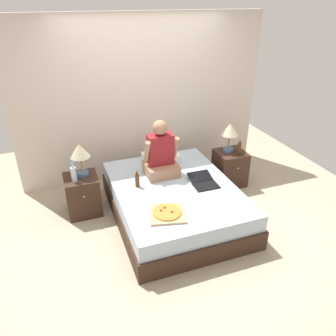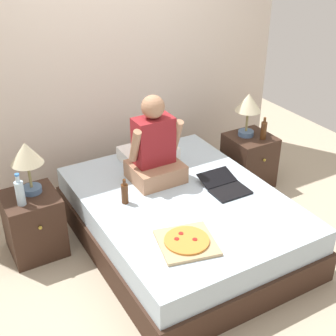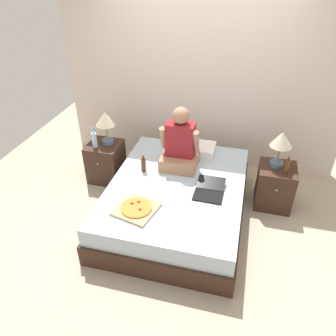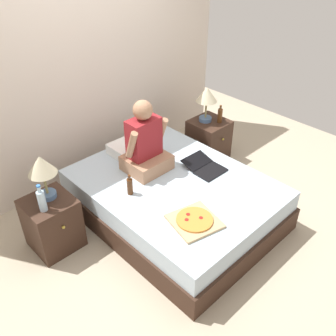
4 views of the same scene
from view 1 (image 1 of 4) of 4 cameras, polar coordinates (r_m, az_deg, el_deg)
name	(u,v)px [view 1 (image 1 of 4)]	position (r m, az deg, el deg)	size (l,w,h in m)	color
ground_plane	(174,215)	(4.56, 1.03, -8.22)	(5.92, 5.92, 0.00)	tan
wall_back	(143,100)	(5.20, -4.42, 11.78)	(3.92, 0.12, 2.50)	beige
bed	(174,201)	(4.43, 1.06, -5.79)	(1.57, 2.05, 0.47)	#382319
nightstand_left	(83,195)	(4.63, -14.61, -4.51)	(0.44, 0.47, 0.55)	#382319
lamp_on_left_nightstand	(80,153)	(4.40, -15.11, 2.55)	(0.26, 0.26, 0.45)	#4C6B93
water_bottle	(74,174)	(4.36, -16.10, -1.00)	(0.07, 0.07, 0.28)	silver
nightstand_right	(230,168)	(5.25, 10.69, 0.02)	(0.44, 0.47, 0.55)	#382319
lamp_on_right_nightstand	(230,131)	(5.03, 10.71, 6.29)	(0.26, 0.26, 0.45)	#4C6B93
beer_bottle	(239,148)	(5.05, 12.31, 3.38)	(0.06, 0.06, 0.23)	#512D14
pillow	(161,158)	(4.91, -1.25, 1.83)	(0.52, 0.34, 0.12)	white
person_seated	(161,155)	(4.46, -1.29, 2.26)	(0.47, 0.40, 0.78)	#A37556
laptop	(204,182)	(4.36, 6.26, -2.53)	(0.32, 0.42, 0.07)	black
pizza_box	(167,213)	(3.77, -0.18, -7.86)	(0.48, 0.48, 0.04)	tan
beer_bottle_on_bed	(137,180)	(4.26, -5.37, -2.15)	(0.06, 0.06, 0.22)	#4C2811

